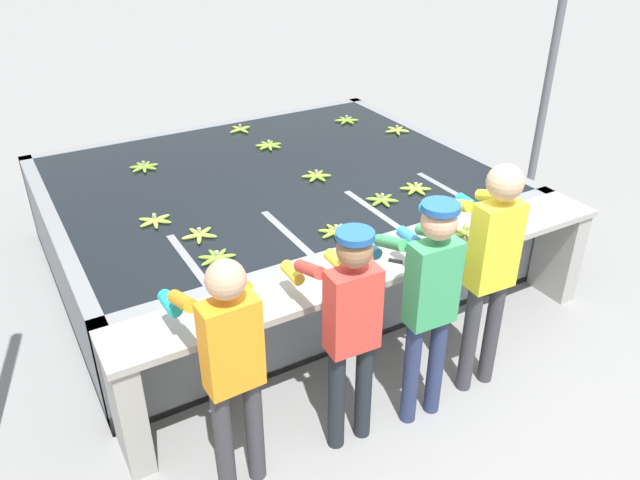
{
  "coord_description": "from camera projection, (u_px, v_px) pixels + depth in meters",
  "views": [
    {
      "loc": [
        -2.3,
        -2.85,
        3.23
      ],
      "look_at": [
        0.0,
        1.14,
        0.63
      ],
      "focal_mm": 35.0,
      "sensor_mm": 36.0,
      "label": 1
    }
  ],
  "objects": [
    {
      "name": "ground_plane",
      "position": [
        395.0,
        376.0,
        4.73
      ],
      "size": [
        80.0,
        80.0,
        0.0
      ],
      "primitive_type": "plane",
      "color": "gray",
      "rests_on": "ground"
    },
    {
      "name": "wash_tank",
      "position": [
        273.0,
        217.0,
        6.07
      ],
      "size": [
        4.02,
        3.25,
        0.9
      ],
      "color": "gray",
      "rests_on": "ground"
    },
    {
      "name": "work_ledge",
      "position": [
        382.0,
        293.0,
        4.6
      ],
      "size": [
        4.02,
        0.45,
        0.9
      ],
      "color": "#9E9E99",
      "rests_on": "ground"
    },
    {
      "name": "worker_0",
      "position": [
        230.0,
        359.0,
        3.45
      ],
      "size": [
        0.42,
        0.71,
        1.61
      ],
      "color": "#38383D",
      "rests_on": "ground"
    },
    {
      "name": "worker_1",
      "position": [
        349.0,
        321.0,
        3.76
      ],
      "size": [
        0.42,
        0.72,
        1.58
      ],
      "color": "#1E2328",
      "rests_on": "ground"
    },
    {
      "name": "worker_2",
      "position": [
        428.0,
        294.0,
        3.93
      ],
      "size": [
        0.43,
        0.73,
        1.64
      ],
      "color": "navy",
      "rests_on": "ground"
    },
    {
      "name": "worker_3",
      "position": [
        489.0,
        259.0,
        4.18
      ],
      "size": [
        0.43,
        0.73,
        1.76
      ],
      "color": "#38383D",
      "rests_on": "ground"
    },
    {
      "name": "banana_bunch_floating_0",
      "position": [
        155.0,
        221.0,
        4.98
      ],
      "size": [
        0.28,
        0.28,
        0.08
      ],
      "color": "#9EC642",
      "rests_on": "wash_tank"
    },
    {
      "name": "banana_bunch_floating_1",
      "position": [
        144.0,
        167.0,
        5.94
      ],
      "size": [
        0.27,
        0.28,
        0.08
      ],
      "color": "#75A333",
      "rests_on": "wash_tank"
    },
    {
      "name": "banana_bunch_floating_2",
      "position": [
        217.0,
        258.0,
        4.48
      ],
      "size": [
        0.28,
        0.28,
        0.08
      ],
      "color": "#75A333",
      "rests_on": "wash_tank"
    },
    {
      "name": "banana_bunch_floating_3",
      "position": [
        269.0,
        145.0,
        6.44
      ],
      "size": [
        0.28,
        0.28,
        0.08
      ],
      "color": "#7FAD33",
      "rests_on": "wash_tank"
    },
    {
      "name": "banana_bunch_floating_4",
      "position": [
        316.0,
        176.0,
        5.76
      ],
      "size": [
        0.27,
        0.28,
        0.08
      ],
      "color": "#7FAD33",
      "rests_on": "wash_tank"
    },
    {
      "name": "banana_bunch_floating_5",
      "position": [
        397.0,
        130.0,
        6.84
      ],
      "size": [
        0.27,
        0.27,
        0.08
      ],
      "color": "#9EC642",
      "rests_on": "wash_tank"
    },
    {
      "name": "banana_bunch_floating_6",
      "position": [
        347.0,
        120.0,
        7.14
      ],
      "size": [
        0.27,
        0.28,
        0.08
      ],
      "color": "#75A333",
      "rests_on": "wash_tank"
    },
    {
      "name": "banana_bunch_floating_7",
      "position": [
        240.0,
        129.0,
        6.87
      ],
      "size": [
        0.28,
        0.28,
        0.08
      ],
      "color": "#93BC3D",
      "rests_on": "wash_tank"
    },
    {
      "name": "banana_bunch_floating_8",
      "position": [
        415.0,
        189.0,
        5.51
      ],
      "size": [
        0.27,
        0.28,
        0.08
      ],
      "color": "#93BC3D",
      "rests_on": "wash_tank"
    },
    {
      "name": "banana_bunch_floating_9",
      "position": [
        382.0,
        200.0,
        5.31
      ],
      "size": [
        0.28,
        0.28,
        0.08
      ],
      "color": "#75A333",
      "rests_on": "wash_tank"
    },
    {
      "name": "banana_bunch_floating_10",
      "position": [
        200.0,
        235.0,
        4.78
      ],
      "size": [
        0.27,
        0.28,
        0.08
      ],
      "color": "#9EC642",
      "rests_on": "wash_tank"
    },
    {
      "name": "banana_bunch_floating_11",
      "position": [
        336.0,
        232.0,
        4.82
      ],
      "size": [
        0.28,
        0.27,
        0.08
      ],
      "color": "#7FAD33",
      "rests_on": "wash_tank"
    },
    {
      "name": "banana_bunch_ledge_0",
      "position": [
        510.0,
        212.0,
        5.1
      ],
      "size": [
        0.28,
        0.27,
        0.08
      ],
      "color": "#8CB738",
      "rests_on": "work_ledge"
    },
    {
      "name": "banana_bunch_ledge_1",
      "position": [
        468.0,
        232.0,
        4.8
      ],
      "size": [
        0.28,
        0.26,
        0.08
      ],
      "color": "#8CB738",
      "rests_on": "work_ledge"
    },
    {
      "name": "knife_0",
      "position": [
        405.0,
        263.0,
        4.43
      ],
      "size": [
        0.24,
        0.29,
        0.02
      ],
      "color": "silver",
      "rests_on": "work_ledge"
    },
    {
      "name": "support_post_right",
      "position": [
        551.0,
        64.0,
        6.65
      ],
      "size": [
        0.09,
        0.09,
        3.2
      ],
      "color": "slate",
      "rests_on": "ground"
    }
  ]
}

